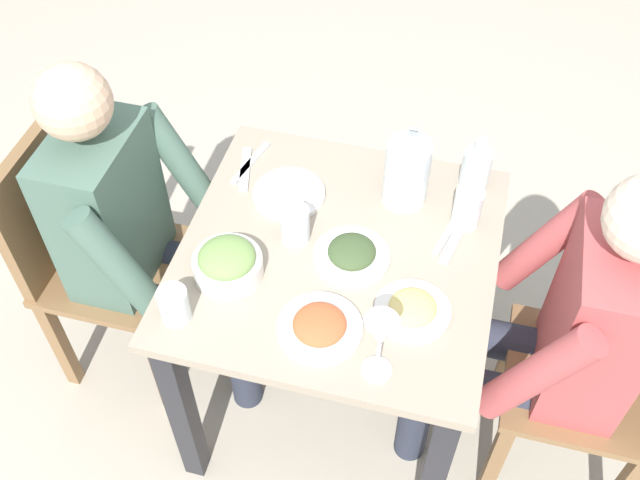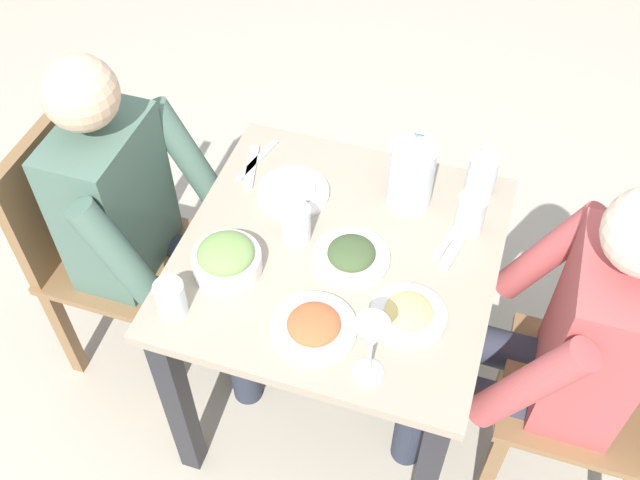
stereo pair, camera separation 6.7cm
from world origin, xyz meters
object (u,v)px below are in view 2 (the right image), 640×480
Objects in this scene: diner_near at (147,224)px; plate_rice_curry at (314,326)px; chair_near at (95,241)px; dining_table at (337,285)px; wine_glass at (371,338)px; chair_far at (618,393)px; plate_fries at (408,313)px; diner_far at (551,340)px; salad_bowl at (226,259)px; water_pitcher at (411,176)px; water_glass_far_right at (296,224)px; water_glass_center at (171,298)px; water_glass_far_left at (471,214)px; plate_dolmas at (351,255)px; oil_carafe at (481,177)px; plate_yoghurt at (293,191)px.

diner_near reaches higher than plate_rice_curry.
dining_table is at bearing 89.55° from chair_near.
chair_near is 1.06m from wine_glass.
wine_glass is at bearing -64.83° from chair_far.
wine_glass is (0.18, -0.05, 0.13)m from plate_fries.
diner_far is at bearing 88.14° from chair_near.
plate_fries is (0.00, 0.46, -0.03)m from salad_bowl.
wine_glass is at bearing 64.18° from plate_rice_curry.
wine_glass reaches higher than water_pitcher.
diner_near is at bearing -88.93° from water_glass_far_right.
chair_far reaches higher than salad_bowl.
diner_far is 0.93m from water_glass_center.
water_pitcher is 1.70× the size of water_glass_far_left.
plate_dolmas is 0.43m from oil_carafe.
water_glass_far_right is 0.53× the size of wine_glass.
salad_bowl is (0.37, -0.37, -0.05)m from water_pitcher.
plate_fries is 0.23m from plate_rice_curry.
plate_fries is 1.64× the size of water_glass_far_left.
plate_fries is (0.15, 0.98, 0.25)m from chair_near.
water_glass_center is 0.88m from oil_carafe.
diner_far reaches higher than water_glass_center.
plate_yoghurt is at bearing 162.09° from water_glass_center.
water_glass_center is at bearing -40.76° from water_pitcher.
water_glass_far_left is at bearing 120.52° from salad_bowl.
oil_carafe is (-0.32, 0.86, 0.15)m from diner_near.
diner_near is 0.37m from salad_bowl.
plate_fries is at bearing 56.74° from dining_table.
dining_table is 0.68× the size of diner_near.
dining_table is at bearing 83.10° from water_glass_far_right.
plate_dolmas is (-0.02, -0.52, 0.11)m from diner_far.
water_pitcher is (-0.27, -0.64, 0.33)m from chair_far.
water_glass_far_left reaches higher than water_glass_center.
salad_bowl is at bearing -82.75° from diner_far.
diner_near is 7.15× the size of oil_carafe.
chair_near is 1.15m from oil_carafe.
oil_carafe is at bearing -127.94° from chair_far.
chair_near is at bearing -124.13° from water_glass_center.
diner_near is at bearing -114.84° from salad_bowl.
wine_glass reaches higher than water_glass_far_left.
plate_yoghurt is (-0.15, 0.59, 0.25)m from chair_near.
water_pitcher is at bearing -175.90° from wine_glass.
chair_near is at bearing -98.55° from plate_fries.
diner_near is at bearing -69.76° from oil_carafe.
diner_far is (0.04, 1.33, 0.15)m from chair_near.
diner_near reaches higher than salad_bowl.
water_glass_center is at bearing -74.22° from plate_fries.
dining_table is at bearing -42.97° from oil_carafe.
chair_near is at bearing -105.67° from salad_bowl.
water_glass_far_right is (-0.01, 0.44, 0.14)m from diner_near.
plate_yoghurt is at bearing -101.64° from chair_far.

